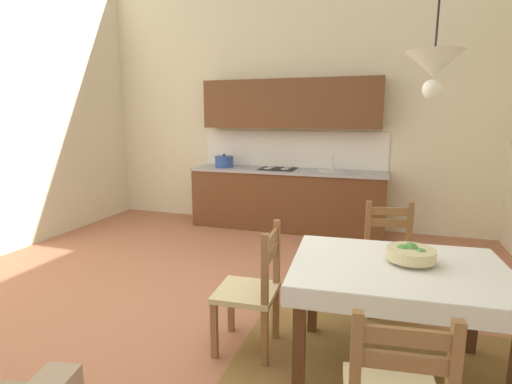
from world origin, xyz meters
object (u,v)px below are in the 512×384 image
(kitchen_cabinetry, at_px, (287,172))
(pendant_lamp, at_px, (434,66))
(dining_chair_tv_side, at_px, (252,291))
(dining_table, at_px, (398,284))
(fruit_bowl, at_px, (411,254))
(dining_chair_kitchen_side, at_px, (390,260))

(kitchen_cabinetry, height_order, pendant_lamp, pendant_lamp)
(dining_chair_tv_side, distance_m, pendant_lamp, 1.85)
(dining_table, relative_size, fruit_bowl, 4.59)
(kitchen_cabinetry, height_order, dining_chair_kitchen_side, kitchen_cabinetry)
(dining_chair_kitchen_side, bearing_deg, dining_table, -88.38)
(dining_chair_tv_side, relative_size, fruit_bowl, 3.10)
(kitchen_cabinetry, xyz_separation_m, fruit_bowl, (1.55, -3.08, -0.04))
(dining_table, bearing_deg, dining_chair_tv_side, -179.32)
(kitchen_cabinetry, relative_size, pendant_lamp, 3.56)
(kitchen_cabinetry, xyz_separation_m, dining_chair_tv_side, (0.51, -3.16, -0.41))
(dining_chair_tv_side, bearing_deg, pendant_lamp, 2.73)
(dining_table, bearing_deg, fruit_bowl, 43.37)
(dining_chair_tv_side, bearing_deg, dining_chair_kitchen_side, 45.53)
(dining_chair_kitchen_side, distance_m, fruit_bowl, 0.96)
(dining_chair_tv_side, height_order, pendant_lamp, pendant_lamp)
(dining_chair_kitchen_side, height_order, fruit_bowl, dining_chair_kitchen_side)
(dining_table, height_order, pendant_lamp, pendant_lamp)
(dining_chair_tv_side, relative_size, dining_chair_kitchen_side, 1.00)
(kitchen_cabinetry, relative_size, fruit_bowl, 9.56)
(dining_chair_tv_side, bearing_deg, fruit_bowl, 4.20)
(dining_chair_kitchen_side, bearing_deg, dining_chair_tv_side, -134.47)
(dining_chair_kitchen_side, xyz_separation_m, pendant_lamp, (0.14, -0.91, 1.51))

